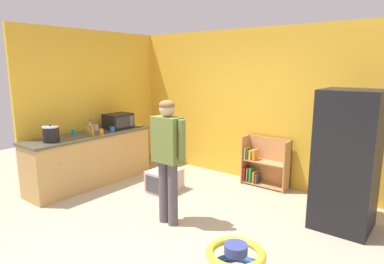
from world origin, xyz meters
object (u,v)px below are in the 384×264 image
orange_cup (101,132)px  blue_cup (112,129)px  bookshelf (263,165)px  yellow_cup (88,130)px  clear_bottle (91,128)px  standing_person (168,151)px  banana_bunch (139,125)px  crock_pot (51,134)px  pet_carrier (164,180)px  kitchen_counter (91,159)px  refrigerator (347,160)px  baby_walker (236,259)px  microwave (118,121)px  white_cup (97,127)px  amber_bottle (92,130)px  teal_cup (74,132)px

orange_cup → blue_cup: bearing=94.0°
bookshelf → yellow_cup: yellow_cup is taller
clear_bottle → yellow_cup: size_ratio=2.59×
standing_person → banana_bunch: standing_person is taller
crock_pot → clear_bottle: bearing=93.9°
standing_person → pet_carrier: bearing=135.3°
yellow_cup → banana_bunch: bearing=71.6°
kitchen_counter → refrigerator: refrigerator is taller
baby_walker → microwave: bearing=158.1°
crock_pot → orange_cup: (0.14, 0.83, -0.08)m
orange_cup → yellow_cup: bearing=-175.3°
pet_carrier → white_cup: (-1.46, -0.23, 0.77)m
clear_bottle → yellow_cup: bearing=164.7°
microwave → refrigerator: bearing=5.4°
amber_bottle → yellow_cup: 0.37m
white_cup → teal_cup: 0.51m
standing_person → clear_bottle: standing_person is taller
standing_person → white_cup: bearing=165.5°
crock_pot → white_cup: (-0.26, 1.03, -0.08)m
standing_person → clear_bottle: size_ratio=6.68×
white_cup → teal_cup: bearing=-83.0°
amber_bottle → teal_cup: (-0.33, -0.13, -0.05)m
bookshelf → teal_cup: 3.31m
kitchen_counter → pet_carrier: bearing=22.5°
bookshelf → standing_person: size_ratio=0.52×
bookshelf → amber_bottle: (-2.23, -1.88, 0.64)m
crock_pot → blue_cup: (0.12, 1.08, -0.08)m
pet_carrier → teal_cup: size_ratio=5.81×
standing_person → orange_cup: 1.93m
standing_person → yellow_cup: size_ratio=17.29×
refrigerator → clear_bottle: bearing=-165.8°
baby_walker → amber_bottle: bearing=168.8°
white_cup → standing_person: bearing=-14.5°
kitchen_counter → clear_bottle: bearing=56.4°
bookshelf → blue_cup: size_ratio=8.95×
clear_bottle → teal_cup: clear_bottle is taller
banana_bunch → yellow_cup: bearing=-108.4°
standing_person → baby_walker: (1.27, -0.41, -0.82)m
banana_bunch → blue_cup: 0.65m
yellow_cup → blue_cup: size_ratio=1.00×
yellow_cup → teal_cup: (-0.00, -0.28, 0.00)m
pet_carrier → amber_bottle: size_ratio=2.24×
kitchen_counter → white_cup: white_cup is taller
white_cup → blue_cup: 0.38m
standing_person → orange_cup: (-1.89, 0.39, -0.04)m
pet_carrier → white_cup: 1.66m
pet_carrier → clear_bottle: (-1.25, -0.50, 0.82)m
kitchen_counter → clear_bottle: 0.55m
clear_bottle → banana_bunch: bearing=80.5°
refrigerator → microwave: refrigerator is taller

